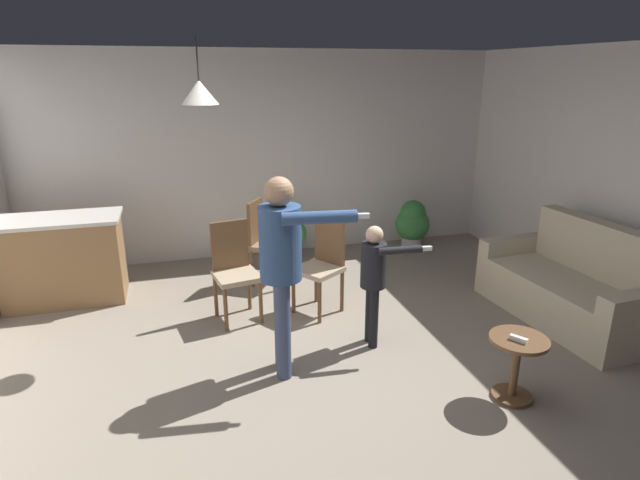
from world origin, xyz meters
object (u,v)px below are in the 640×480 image
side_table_by_couch (516,361)px  potted_plant_corner (290,232)px  couch_floral (571,288)px  person_adult (282,256)px  dining_chair_centre_back (265,239)px  dining_chair_by_counter (234,267)px  spare_remote_on_table (519,339)px  potted_plant_by_wall (412,223)px  dining_chair_near_wall (322,261)px  kitchen_counter (64,259)px  person_child (374,273)px

side_table_by_couch → potted_plant_corner: bearing=105.5°
couch_floral → person_adult: person_adult is taller
dining_chair_centre_back → potted_plant_corner: 0.85m
dining_chair_by_counter → spare_remote_on_table: 2.75m
dining_chair_by_counter → potted_plant_by_wall: 3.00m
person_adult → dining_chair_near_wall: bearing=156.3°
couch_floral → potted_plant_by_wall: couch_floral is taller
couch_floral → potted_plant_corner: 3.43m
side_table_by_couch → kitchen_counter: bearing=141.3°
dining_chair_by_counter → couch_floral: bearing=153.2°
person_adult → potted_plant_corner: (0.64, 2.67, -0.65)m
person_adult → potted_plant_by_wall: person_adult is taller
potted_plant_corner → potted_plant_by_wall: 1.74m
kitchen_counter → dining_chair_by_counter: size_ratio=1.26×
couch_floral → potted_plant_corner: (-2.36, 2.49, 0.05)m
dining_chair_near_wall → kitchen_counter: bearing=35.9°
dining_chair_near_wall → spare_remote_on_table: bearing=172.5°
dining_chair_by_counter → dining_chair_near_wall: size_ratio=1.00×
dining_chair_by_counter → side_table_by_couch: bearing=123.0°
potted_plant_corner → spare_remote_on_table: (0.94, -3.56, 0.16)m
side_table_by_couch → person_child: person_child is taller
person_adult → potted_plant_corner: size_ratio=2.41×
side_table_by_couch → dining_chair_by_counter: dining_chair_by_counter is taller
kitchen_counter → dining_chair_by_counter: bearing=-27.8°
kitchen_counter → dining_chair_by_counter: dining_chair_by_counter is taller
potted_plant_corner → potted_plant_by_wall: bearing=-4.0°
dining_chair_by_counter → dining_chair_near_wall: (0.90, -0.08, 0.00)m
person_adult → potted_plant_by_wall: size_ratio=2.31×
spare_remote_on_table → person_adult: bearing=150.6°
dining_chair_by_counter → potted_plant_corner: (0.91, 1.53, -0.16)m
person_adult → dining_chair_by_counter: bearing=-159.5°
dining_chair_near_wall → potted_plant_corner: 1.62m
kitchen_counter → person_adult: bearing=-45.7°
side_table_by_couch → person_adult: (-1.62, 0.85, 0.71)m
kitchen_counter → potted_plant_corner: size_ratio=1.81×
kitchen_counter → dining_chair_near_wall: size_ratio=1.26×
kitchen_counter → dining_chair_near_wall: dining_chair_near_wall is taller
person_child → potted_plant_corner: size_ratio=1.65×
couch_floral → potted_plant_by_wall: 2.45m
dining_chair_by_counter → dining_chair_centre_back: 0.95m
side_table_by_couch → dining_chair_near_wall: size_ratio=0.52×
couch_floral → kitchen_counter: 5.35m
couch_floral → spare_remote_on_table: 1.79m
dining_chair_by_counter → dining_chair_centre_back: bearing=-129.6°
kitchen_counter → dining_chair_centre_back: (2.20, -0.08, 0.07)m
kitchen_counter → side_table_by_couch: (3.62, -2.91, -0.15)m
dining_chair_near_wall → dining_chair_centre_back: 1.01m
couch_floral → side_table_by_couch: (-1.39, -1.03, -0.00)m
couch_floral → dining_chair_centre_back: 3.34m
couch_floral → person_adult: (-3.01, -0.18, 0.71)m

